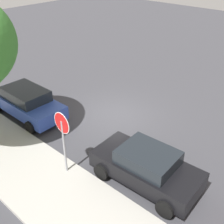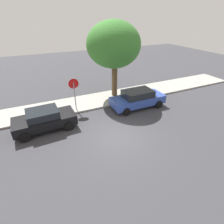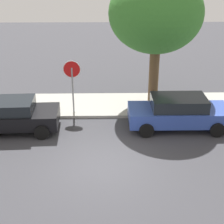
% 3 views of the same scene
% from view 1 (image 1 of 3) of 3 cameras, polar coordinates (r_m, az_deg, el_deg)
% --- Properties ---
extents(ground_plane, '(60.00, 60.00, 0.00)m').
position_cam_1_polar(ground_plane, '(14.66, 0.47, -0.57)').
color(ground_plane, '#38383D').
extents(sidewalk_curb, '(32.00, 2.94, 0.14)m').
position_cam_1_polar(sidewalk_curb, '(11.86, -17.54, -10.61)').
color(sidewalk_curb, '#9E9B93').
rests_on(sidewalk_curb, ground_plane).
extents(stop_sign, '(0.83, 0.08, 2.73)m').
position_cam_1_polar(stop_sign, '(10.14, -9.96, -4.25)').
color(stop_sign, gray).
rests_on(stop_sign, ground_plane).
extents(parked_car_black, '(4.06, 2.14, 1.45)m').
position_cam_1_polar(parked_car_black, '(10.41, 6.98, -10.92)').
color(parked_car_black, black).
rests_on(parked_car_black, ground_plane).
extents(parked_car_blue, '(4.50, 1.98, 1.50)m').
position_cam_1_polar(parked_car_blue, '(14.92, -16.99, 2.00)').
color(parked_car_blue, '#2D479E').
rests_on(parked_car_blue, ground_plane).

